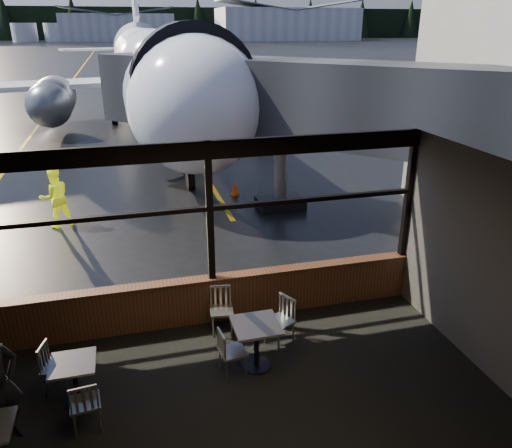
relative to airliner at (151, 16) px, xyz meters
name	(u,v)px	position (x,y,z in m)	size (l,w,h in m)	color
ground_plane	(122,49)	(-0.64, 98.94, -5.77)	(520.00, 520.00, 0.00)	black
carpet_floor	(252,433)	(-0.64, -24.06, -5.76)	(8.00, 6.00, 0.01)	black
ceiling	(251,196)	(-0.64, -24.06, -2.27)	(8.00, 6.00, 0.04)	#38332D
window_sill	(213,300)	(-0.64, -21.06, -5.32)	(8.00, 0.28, 0.90)	#4D2917
window_header	(207,150)	(-0.64, -21.06, -2.42)	(8.00, 0.18, 0.30)	black
mullion_centre	(210,214)	(-0.64, -21.06, -3.57)	(0.12, 0.12, 2.60)	black
mullion_right	(408,195)	(3.31, -21.06, -3.57)	(0.12, 0.12, 2.60)	black
window_transom	(209,208)	(-0.64, -21.06, -3.47)	(8.00, 0.10, 0.08)	black
airliner	(151,16)	(0.00, 0.00, 0.00)	(31.45, 37.74, 11.53)	white
jet_bridge	(298,137)	(2.96, -15.56, -3.52)	(8.43, 10.31, 4.50)	#2A2A2C
cafe_table_near	(256,345)	(-0.20, -22.64, -5.35)	(0.75, 0.75, 0.83)	gray
cafe_table_mid	(76,382)	(-3.02, -22.76, -5.41)	(0.65, 0.65, 0.72)	gray
chair_near_e	(279,322)	(0.35, -22.14, -5.31)	(0.50, 0.50, 0.91)	#B7B2A5
chair_near_w	(233,352)	(-0.62, -22.73, -5.34)	(0.46, 0.46, 0.85)	#B0AA9F
chair_near_n	(222,311)	(-0.55, -21.49, -5.33)	(0.48, 0.48, 0.88)	beige
chair_mid_s	(85,403)	(-2.85, -23.34, -5.34)	(0.46, 0.46, 0.85)	#ABA79A
chair_mid_w	(57,368)	(-3.30, -22.42, -5.35)	(0.46, 0.46, 0.84)	#B1ACA0
ground_crew	(55,198)	(-3.99, -15.13, -4.92)	(0.83, 0.64, 1.70)	#BFF219
cone_nose	(235,189)	(1.45, -13.68, -5.55)	(0.31, 0.31, 0.43)	orange
hangar_mid	(117,26)	(-0.64, 163.94, -0.77)	(38.00, 15.00, 10.00)	silver
hangar_right	(287,23)	(59.36, 156.94, 0.23)	(50.00, 20.00, 12.00)	silver
fuel_tank_a	(25,33)	(-30.64, 160.94, -2.77)	(8.00, 8.00, 6.00)	silver
fuel_tank_b	(57,32)	(-20.64, 160.94, -2.77)	(8.00, 8.00, 6.00)	silver
fuel_tank_c	(88,32)	(-10.64, 160.94, -2.77)	(8.00, 8.00, 6.00)	silver
treeline	(117,23)	(-0.64, 188.94, 0.23)	(360.00, 3.00, 12.00)	black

